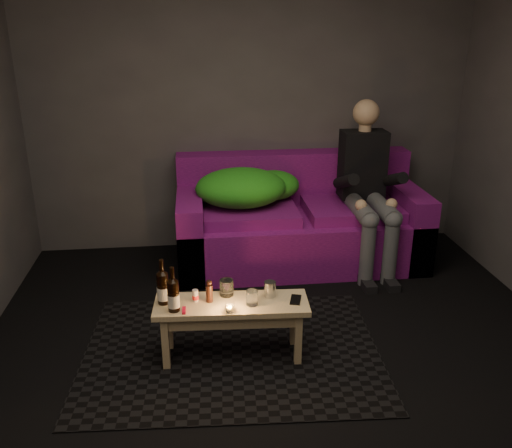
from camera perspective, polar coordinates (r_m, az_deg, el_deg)
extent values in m
plane|color=black|center=(3.42, 3.57, -16.54)|extent=(4.50, 4.50, 0.00)
plane|color=#444244|center=(5.00, -0.60, 12.00)|extent=(4.00, 0.00, 4.00)
cube|color=black|center=(3.70, -2.56, -13.18)|extent=(2.02, 1.52, 0.01)
cube|color=#620E6B|center=(4.89, 4.56, -1.39)|extent=(2.15, 0.97, 0.45)
cube|color=#620E6B|center=(5.08, 3.93, 4.99)|extent=(2.15, 0.24, 0.47)
cube|color=#620E6B|center=(4.77, -6.88, -0.69)|extent=(0.21, 0.97, 0.67)
cube|color=#620E6B|center=(5.12, 15.27, 0.23)|extent=(0.21, 0.97, 0.67)
cube|color=#620E6B|center=(4.68, -0.65, 1.16)|extent=(0.80, 0.64, 0.11)
cube|color=#620E6B|center=(4.85, 10.00, 1.55)|extent=(0.80, 0.64, 0.11)
ellipsoid|color=green|center=(4.66, -1.61, 3.83)|extent=(0.77, 0.60, 0.32)
ellipsoid|color=green|center=(4.84, 1.79, 4.11)|extent=(0.47, 0.39, 0.26)
ellipsoid|color=green|center=(4.79, -4.55, 3.32)|extent=(0.34, 0.28, 0.17)
cube|color=black|center=(4.87, 11.14, 6.18)|extent=(0.39, 0.24, 0.59)
sphere|color=#D5AE85|center=(4.78, 11.52, 11.41)|extent=(0.23, 0.23, 0.23)
cylinder|color=#575B62|center=(4.63, 10.94, 1.51)|extent=(0.15, 0.54, 0.15)
cylinder|color=#575B62|center=(4.69, 13.19, 1.59)|extent=(0.15, 0.54, 0.15)
cylinder|color=#575B62|center=(4.51, 11.63, -3.12)|extent=(0.12, 0.12, 0.55)
cylinder|color=#575B62|center=(4.57, 13.93, -2.98)|extent=(0.12, 0.12, 0.55)
cube|color=black|center=(4.55, 11.65, -6.22)|extent=(0.10, 0.24, 0.06)
cube|color=black|center=(4.62, 13.94, -6.04)|extent=(0.10, 0.24, 0.06)
cube|color=#E9C988|center=(3.46, -2.60, -8.49)|extent=(0.99, 0.36, 0.04)
cube|color=#E9C988|center=(3.49, -2.58, -9.38)|extent=(0.86, 0.28, 0.09)
cube|color=#E9C988|center=(3.49, -9.50, -12.32)|extent=(0.05, 0.05, 0.36)
cube|color=#E9C988|center=(3.67, -9.17, -10.44)|extent=(0.05, 0.05, 0.36)
cube|color=#E9C988|center=(3.50, 4.46, -12.00)|extent=(0.05, 0.05, 0.36)
cube|color=#E9C988|center=(3.68, 4.00, -10.14)|extent=(0.05, 0.05, 0.36)
cylinder|color=black|center=(3.44, -9.77, -6.73)|extent=(0.07, 0.07, 0.20)
cylinder|color=white|center=(3.45, -9.74, -7.17)|extent=(0.08, 0.08, 0.09)
cone|color=black|center=(3.39, -9.89, -4.96)|extent=(0.07, 0.07, 0.03)
cylinder|color=black|center=(3.37, -9.93, -4.47)|extent=(0.03, 0.03, 0.10)
cylinder|color=black|center=(3.35, -8.69, -7.52)|extent=(0.07, 0.07, 0.20)
cylinder|color=white|center=(3.36, -8.66, -7.96)|extent=(0.07, 0.07, 0.08)
cone|color=black|center=(3.30, -8.80, -5.77)|extent=(0.07, 0.07, 0.03)
cylinder|color=black|center=(3.28, -8.83, -5.28)|extent=(0.03, 0.03, 0.09)
cylinder|color=silver|center=(3.46, -6.40, -7.49)|extent=(0.05, 0.05, 0.08)
cylinder|color=black|center=(3.44, -4.94, -7.30)|extent=(0.05, 0.05, 0.11)
cylinder|color=white|center=(3.51, -3.12, -6.70)|extent=(0.10, 0.10, 0.11)
cylinder|color=white|center=(3.34, -2.78, -8.90)|extent=(0.05, 0.05, 0.04)
sphere|color=orange|center=(3.34, -2.79, -8.75)|extent=(0.02, 0.02, 0.02)
cylinder|color=white|center=(3.40, -0.42, -7.77)|extent=(0.09, 0.09, 0.09)
cylinder|color=#AEB0B5|center=(3.49, 1.48, -6.87)|extent=(0.10, 0.10, 0.10)
cube|color=black|center=(3.48, 4.19, -7.95)|extent=(0.10, 0.14, 0.01)
cube|color=red|center=(3.37, -7.59, -9.01)|extent=(0.02, 0.08, 0.01)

